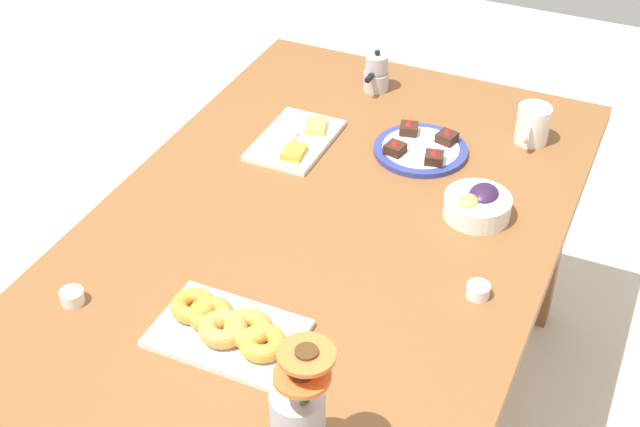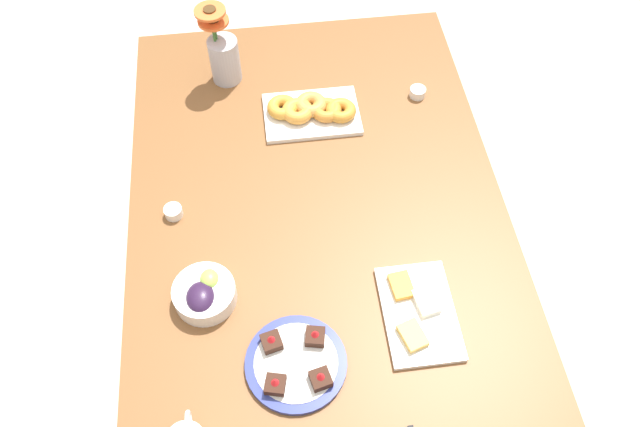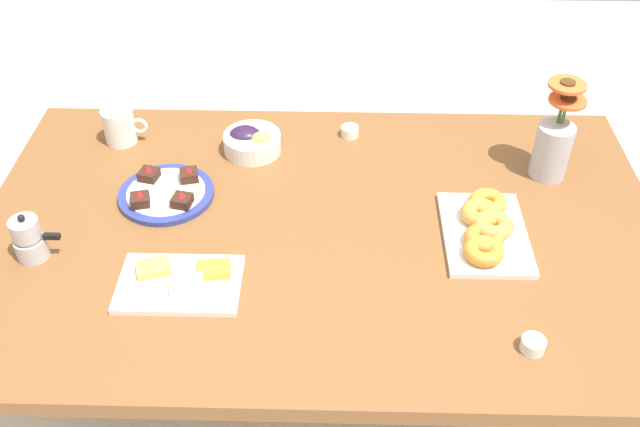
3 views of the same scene
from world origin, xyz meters
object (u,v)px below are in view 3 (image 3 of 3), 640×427
at_px(grape_bowl, 252,141).
at_px(jam_cup_honey, 533,344).
at_px(croissant_platter, 485,228).
at_px(jam_cup_berry, 350,131).
at_px(dessert_plate, 166,193).
at_px(flower_vase, 553,145).
at_px(dining_table, 320,253).
at_px(cheese_platter, 181,282).
at_px(coffee_mug, 120,125).
at_px(moka_pot, 29,239).

distance_m(grape_bowl, jam_cup_honey, 0.89).
relative_size(croissant_platter, jam_cup_berry, 5.98).
height_order(grape_bowl, jam_cup_berry, grape_bowl).
xyz_separation_m(dessert_plate, flower_vase, (0.95, 0.12, 0.08)).
relative_size(dining_table, flower_vase, 6.22).
relative_size(cheese_platter, flower_vase, 1.01).
xyz_separation_m(coffee_mug, moka_pot, (-0.09, -0.45, -0.00)).
relative_size(dining_table, croissant_platter, 5.58).
distance_m(dining_table, moka_pot, 0.66).
relative_size(coffee_mug, jam_cup_berry, 2.47).
bearing_deg(croissant_platter, dessert_plate, 170.61).
xyz_separation_m(flower_vase, moka_pot, (-1.20, -0.33, -0.04)).
bearing_deg(jam_cup_honey, jam_cup_berry, 115.51).
relative_size(cheese_platter, jam_cup_berry, 5.42).
height_order(cheese_platter, jam_cup_honey, cheese_platter).
xyz_separation_m(dining_table, croissant_platter, (0.38, -0.02, 0.11)).
bearing_deg(coffee_mug, moka_pot, -101.15).
xyz_separation_m(dining_table, grape_bowl, (-0.19, 0.30, 0.12)).
distance_m(croissant_platter, jam_cup_berry, 0.50).
bearing_deg(cheese_platter, jam_cup_berry, 57.90).
distance_m(croissant_platter, jam_cup_honey, 0.33).
distance_m(coffee_mug, flower_vase, 1.12).
relative_size(dining_table, grape_bowl, 10.59).
bearing_deg(coffee_mug, grape_bowl, -5.92).
distance_m(jam_cup_berry, flower_vase, 0.53).
bearing_deg(flower_vase, grape_bowl, 173.75).
relative_size(coffee_mug, dessert_plate, 0.51).
relative_size(grape_bowl, dessert_plate, 0.65).
xyz_separation_m(coffee_mug, croissant_platter, (0.92, -0.36, -0.03)).
distance_m(cheese_platter, jam_cup_berry, 0.68).
relative_size(coffee_mug, croissant_platter, 0.41).
distance_m(grape_bowl, flower_vase, 0.77).
bearing_deg(dining_table, coffee_mug, 148.01).
height_order(cheese_platter, flower_vase, flower_vase).
bearing_deg(grape_bowl, cheese_platter, -101.57).
height_order(grape_bowl, jam_cup_honey, grape_bowl).
bearing_deg(moka_pot, jam_cup_berry, 35.11).
height_order(cheese_platter, croissant_platter, croissant_platter).
bearing_deg(croissant_platter, coffee_mug, 158.59).
bearing_deg(grape_bowl, dessert_plate, -133.81).
distance_m(jam_cup_honey, dessert_plate, 0.92).
xyz_separation_m(croissant_platter, dessert_plate, (-0.76, 0.13, -0.01)).
bearing_deg(jam_cup_honey, dessert_plate, 150.38).
height_order(jam_cup_berry, dessert_plate, dessert_plate).
relative_size(croissant_platter, flower_vase, 1.12).
distance_m(croissant_platter, moka_pot, 1.01).
distance_m(croissant_platter, dessert_plate, 0.77).
bearing_deg(jam_cup_honey, cheese_platter, 167.76).
bearing_deg(dining_table, jam_cup_berry, 79.32).
bearing_deg(dessert_plate, grape_bowl, 46.19).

